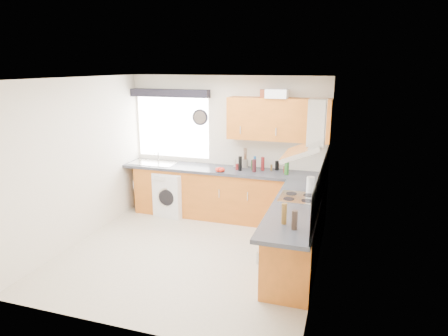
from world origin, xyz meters
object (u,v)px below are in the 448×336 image
(upper_cabinets, at_px, (278,119))
(washing_machine, at_px, (173,193))
(oven, at_px, (297,231))
(extractor_hood, at_px, (310,136))

(upper_cabinets, height_order, washing_machine, upper_cabinets)
(oven, relative_size, washing_machine, 1.06)
(upper_cabinets, relative_size, washing_machine, 2.12)
(oven, bearing_deg, upper_cabinets, 112.54)
(oven, height_order, washing_machine, oven)
(oven, distance_m, upper_cabinets, 1.99)
(extractor_hood, height_order, upper_cabinets, upper_cabinets)
(oven, relative_size, extractor_hood, 1.09)
(oven, xyz_separation_m, washing_machine, (-2.40, 1.10, -0.02))
(washing_machine, bearing_deg, upper_cabinets, 15.63)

